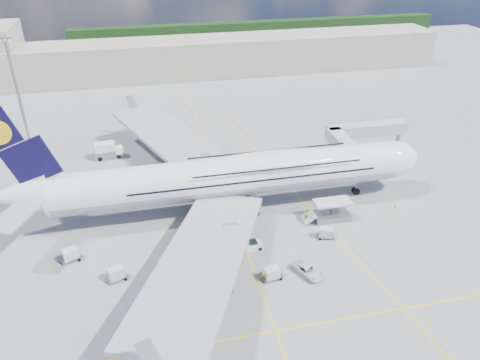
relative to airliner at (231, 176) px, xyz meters
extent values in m
plane|color=gray|center=(-0.26, -10.00, -6.87)|extent=(300.00, 300.00, 0.00)
cube|color=yellow|center=(-0.26, -10.00, -6.86)|extent=(0.25, 220.00, 0.01)
cube|color=yellow|center=(-0.26, -30.00, -6.86)|extent=(120.00, 0.25, 0.01)
cube|color=yellow|center=(13.74, 0.00, -6.86)|extent=(14.16, 99.06, 0.01)
cylinder|color=white|center=(-0.26, 0.00, -0.07)|extent=(62.00, 7.20, 7.20)
cylinder|color=#9EA0A5|center=(-0.26, 0.00, -0.22)|extent=(60.76, 7.13, 7.13)
ellipsoid|color=white|center=(7.74, 0.00, 1.91)|extent=(36.00, 6.84, 3.76)
ellipsoid|color=white|center=(30.74, 0.00, -0.07)|extent=(11.52, 7.20, 7.20)
ellipsoid|color=black|center=(33.98, 0.00, 0.53)|extent=(3.84, 4.16, 1.44)
cone|color=white|center=(-35.76, 0.00, 0.73)|extent=(10.00, 6.84, 6.84)
cube|color=black|center=(-33.76, 0.00, 9.53)|extent=(11.02, 0.46, 14.61)
cube|color=#999EA3|center=(-8.26, 20.00, -1.27)|extent=(25.49, 39.15, 3.35)
cube|color=#999EA3|center=(-8.26, -20.00, -1.27)|extent=(25.49, 39.15, 3.35)
cylinder|color=#B7BABF|center=(-3.26, 12.50, -3.67)|extent=(5.20, 3.50, 3.50)
cylinder|color=#B7BABF|center=(-7.76, 23.00, -3.67)|extent=(5.20, 3.50, 3.50)
cylinder|color=#B7BABF|center=(-3.26, -12.50, -3.67)|extent=(5.20, 3.50, 3.50)
cylinder|color=#B7BABF|center=(-7.76, -23.00, -3.67)|extent=(5.20, 3.50, 3.50)
cylinder|color=gray|center=(24.74, 0.00, -4.67)|extent=(0.44, 0.44, 3.80)
cylinder|color=black|center=(24.74, 0.00, -6.22)|extent=(1.30, 0.90, 1.30)
cylinder|color=gray|center=(-0.26, 0.00, -4.67)|extent=(0.56, 0.56, 3.80)
cylinder|color=black|center=(-0.26, 3.20, -6.12)|extent=(1.50, 0.90, 1.50)
cube|color=#B7B7BC|center=(24.74, 8.60, 0.23)|extent=(3.00, 10.00, 2.60)
cube|color=#B7B7BC|center=(32.74, 13.60, 0.23)|extent=(18.00, 3.00, 2.60)
cylinder|color=gray|center=(26.74, 11.60, -3.32)|extent=(0.80, 0.80, 7.10)
cylinder|color=black|center=(26.74, 11.60, -6.42)|extent=(0.90, 0.80, 0.90)
cylinder|color=gray|center=(40.74, 13.60, -3.32)|extent=(1.00, 1.00, 7.10)
cube|color=gray|center=(40.74, 13.60, -6.47)|extent=(2.00, 2.00, 0.80)
cylinder|color=#B7B7BC|center=(24.74, 4.80, 0.23)|extent=(3.60, 3.60, 2.80)
cube|color=silver|center=(16.74, -7.10, -3.37)|extent=(6.50, 3.20, 0.35)
cube|color=gray|center=(16.74, -7.10, -6.32)|extent=(6.50, 3.20, 1.10)
cube|color=gray|center=(16.74, -7.10, -4.82)|extent=(0.22, 1.99, 3.00)
cylinder|color=black|center=(14.14, -8.30, -6.52)|extent=(0.70, 0.30, 0.70)
cube|color=silver|center=(12.54, -7.10, -5.87)|extent=(2.16, 2.60, 1.60)
cylinder|color=gray|center=(-40.26, 35.00, 5.63)|extent=(0.70, 0.70, 25.00)
cube|color=gray|center=(-40.26, 35.00, 18.33)|extent=(3.00, 0.40, 0.60)
cube|color=#B2AD9E|center=(-0.26, 85.00, -0.87)|extent=(180.00, 16.00, 12.00)
cube|color=#193814|center=(39.74, 130.00, -2.87)|extent=(160.00, 6.00, 8.00)
cube|color=gray|center=(-20.60, -15.14, -6.50)|extent=(3.58, 2.79, 0.19)
cylinder|color=black|center=(-21.87, -15.78, -6.64)|extent=(0.46, 0.19, 0.46)
cylinder|color=black|center=(-19.33, -14.51, -6.64)|extent=(0.46, 0.19, 0.46)
cube|color=silver|center=(-20.60, -15.14, -5.65)|extent=(2.76, 2.36, 1.58)
cube|color=gray|center=(-13.05, -14.99, -6.49)|extent=(3.65, 2.82, 0.19)
cylinder|color=black|center=(-14.35, -15.64, -6.63)|extent=(0.47, 0.19, 0.47)
cylinder|color=black|center=(-11.76, -14.34, -6.63)|extent=(0.47, 0.19, 0.47)
cube|color=silver|center=(-13.05, -14.99, -5.63)|extent=(2.81, 2.39, 1.62)
cube|color=gray|center=(-2.61, -14.67, -6.51)|extent=(3.44, 2.52, 0.19)
cylinder|color=black|center=(-3.84, -15.28, -6.64)|extent=(0.45, 0.19, 0.45)
cylinder|color=black|center=(-1.37, -14.05, -6.64)|extent=(0.45, 0.19, 0.45)
cube|color=silver|center=(-2.61, -14.67, -5.69)|extent=(2.63, 2.17, 1.54)
cube|color=gray|center=(-27.66, -8.96, -6.50)|extent=(3.60, 2.86, 0.19)
cylinder|color=black|center=(-28.93, -9.60, -6.63)|extent=(0.47, 0.19, 0.47)
cylinder|color=black|center=(-26.38, -8.32, -6.63)|extent=(0.47, 0.19, 0.47)
cube|color=silver|center=(-27.66, -8.96, -5.65)|extent=(2.78, 2.41, 1.59)
cube|color=gray|center=(13.63, -12.17, -6.53)|extent=(3.23, 2.45, 0.17)
cylinder|color=black|center=(12.47, -12.74, -6.66)|extent=(0.42, 0.17, 0.42)
cylinder|color=black|center=(14.78, -11.59, -6.66)|extent=(0.42, 0.17, 0.42)
cube|color=silver|center=(13.63, -12.17, -5.77)|extent=(2.48, 2.09, 1.44)
cube|color=gray|center=(1.99, -20.08, -6.51)|extent=(3.27, 2.12, 0.18)
cylinder|color=black|center=(0.78, -20.69, -6.65)|extent=(0.45, 0.18, 0.45)
cylinder|color=black|center=(3.21, -19.47, -6.65)|extent=(0.45, 0.18, 0.45)
cube|color=silver|center=(1.99, -20.08, -5.70)|extent=(2.46, 1.88, 1.52)
cube|color=white|center=(1.00, -12.66, -6.17)|extent=(2.94, 1.64, 1.30)
cube|color=black|center=(1.00, -12.66, -5.37)|extent=(1.14, 1.32, 0.50)
cylinder|color=black|center=(0.00, -13.21, -6.55)|extent=(0.64, 0.25, 0.64)
cylinder|color=black|center=(2.00, -12.11, -6.55)|extent=(0.64, 0.25, 0.64)
cube|color=gray|center=(-5.99, 14.95, -5.84)|extent=(7.07, 5.24, 2.06)
cube|color=white|center=(-6.71, 14.95, -3.89)|extent=(5.56, 4.54, 2.26)
cube|color=white|center=(-3.42, 14.95, -4.91)|extent=(2.72, 2.95, 1.65)
cube|color=black|center=(-2.70, 14.95, -4.71)|extent=(1.07, 1.90, 0.93)
cylinder|color=black|center=(-3.73, 13.77, -6.30)|extent=(1.13, 0.36, 1.13)
cylinder|color=black|center=(-8.25, 16.13, -6.30)|extent=(1.13, 0.36, 1.13)
cube|color=#FF5B0D|center=(-6.71, 14.95, -4.61)|extent=(5.63, 4.60, 0.51)
cube|color=gray|center=(-22.54, 26.57, -5.95)|extent=(6.23, 3.01, 1.84)
cube|color=white|center=(-23.19, 26.57, -4.20)|extent=(4.69, 2.88, 2.02)
cube|color=white|center=(-20.24, 26.57, -5.12)|extent=(1.93, 2.32, 1.47)
cube|color=black|center=(-19.60, 26.57, -4.94)|extent=(0.39, 1.84, 0.83)
cylinder|color=black|center=(-20.52, 25.51, -6.36)|extent=(1.01, 0.32, 1.01)
cylinder|color=black|center=(-24.57, 27.62, -6.36)|extent=(1.01, 0.32, 1.01)
imported|color=silver|center=(7.50, -20.34, -6.14)|extent=(4.44, 5.77, 1.46)
imported|color=#EAFF1A|center=(29.38, -6.85, -6.05)|extent=(0.72, 0.64, 1.65)
imported|color=#ECFD1A|center=(11.98, -7.04, -6.04)|extent=(0.95, 0.83, 1.65)
imported|color=#CFED18|center=(-6.65, -6.61, -5.87)|extent=(0.73, 1.25, 2.00)
imported|color=#A2FF1A|center=(12.79, -5.36, -6.04)|extent=(0.73, 0.92, 1.65)
imported|color=#CDEB18|center=(0.71, -20.14, -6.10)|extent=(1.08, 0.74, 1.53)
cone|color=#FF5B0D|center=(33.70, 4.27, -6.59)|extent=(0.43, 0.43, 0.55)
cube|color=#FF5B0D|center=(33.70, 4.27, -6.85)|extent=(0.37, 0.37, 0.03)
cone|color=#FF5B0D|center=(-6.41, 20.04, -6.58)|extent=(0.46, 0.46, 0.58)
cube|color=#FF5B0D|center=(-6.41, 20.04, -6.85)|extent=(0.39, 0.39, 0.03)
cone|color=#FF5B0D|center=(-18.90, 30.44, -6.60)|extent=(0.42, 0.42, 0.53)
cube|color=#FF5B0D|center=(-18.90, 30.44, -6.85)|extent=(0.36, 0.36, 0.03)
cone|color=#FF5B0D|center=(-11.98, -8.57, -6.58)|extent=(0.45, 0.45, 0.58)
cube|color=#FF5B0D|center=(-11.98, -8.57, -6.85)|extent=(0.39, 0.39, 0.03)
cone|color=#FF5B0D|center=(-7.39, -18.13, -6.63)|extent=(0.38, 0.38, 0.48)
cube|color=#FF5B0D|center=(-7.39, -18.13, -6.86)|extent=(0.33, 0.33, 0.03)
camera|label=1|loc=(-14.38, -71.36, 40.39)|focal=35.00mm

